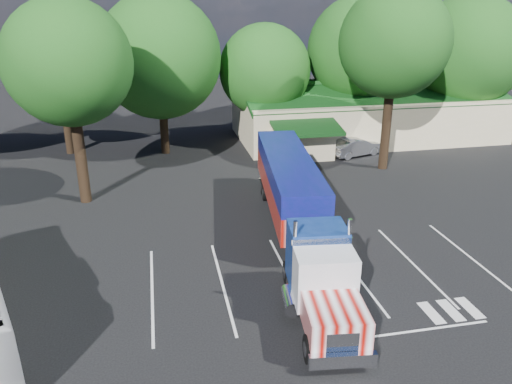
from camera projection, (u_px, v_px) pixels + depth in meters
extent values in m
plane|color=black|center=(262.00, 225.00, 29.15)|extent=(120.00, 120.00, 0.00)
cube|color=beige|center=(365.00, 116.00, 47.52)|extent=(24.00, 11.00, 4.00)
cube|color=#124216|center=(379.00, 94.00, 44.43)|extent=(24.20, 6.25, 2.10)
cube|color=#124216|center=(358.00, 86.00, 48.82)|extent=(24.20, 6.25, 2.10)
cube|color=beige|center=(302.00, 142.00, 41.02)|extent=(5.00, 2.50, 2.80)
cube|color=#124216|center=(307.00, 128.00, 39.29)|extent=(5.40, 3.19, 0.80)
cylinder|color=black|center=(68.00, 130.00, 42.25)|extent=(0.70, 0.70, 4.00)
sphere|color=#1D4F16|center=(59.00, 68.00, 40.41)|extent=(8.40, 8.40, 8.40)
cylinder|color=black|center=(164.00, 128.00, 42.24)|extent=(0.70, 0.70, 4.30)
sphere|color=#1D4F16|center=(159.00, 57.00, 40.13)|extent=(10.00, 10.00, 10.00)
cylinder|color=black|center=(264.00, 124.00, 45.25)|extent=(0.70, 0.70, 3.60)
sphere|color=#1D4F16|center=(265.00, 70.00, 43.53)|extent=(8.00, 8.00, 8.00)
cylinder|color=black|center=(356.00, 114.00, 47.24)|extent=(0.70, 0.70, 4.50)
sphere|color=#1D4F16|center=(360.00, 50.00, 45.15)|extent=(9.60, 9.60, 9.60)
cylinder|color=black|center=(458.00, 115.00, 48.14)|extent=(0.70, 0.70, 3.90)
sphere|color=#1D4F16|center=(467.00, 52.00, 46.04)|extent=(10.40, 10.40, 10.40)
cylinder|color=black|center=(81.00, 157.00, 31.58)|extent=(0.70, 0.70, 6.00)
sphere|color=#1D4F16|center=(68.00, 63.00, 29.48)|extent=(7.60, 7.60, 7.60)
cylinder|color=black|center=(386.00, 128.00, 37.92)|extent=(0.70, 0.70, 6.50)
sphere|color=#1D4F16|center=(394.00, 42.00, 35.68)|extent=(8.00, 8.00, 8.00)
cube|color=black|center=(321.00, 300.00, 20.58)|extent=(1.75, 6.78, 0.24)
cube|color=white|center=(343.00, 360.00, 17.27)|extent=(2.41, 0.52, 0.53)
cube|color=white|center=(342.00, 343.00, 17.24)|extent=(1.16, 0.25, 0.86)
cube|color=white|center=(335.00, 320.00, 18.20)|extent=(2.46, 2.55, 1.10)
cube|color=silver|center=(325.00, 279.00, 19.78)|extent=(2.56, 1.81, 2.21)
cube|color=black|center=(329.00, 276.00, 19.02)|extent=(2.20, 0.34, 0.96)
cube|color=white|center=(322.00, 241.00, 20.09)|extent=(2.49, 0.39, 0.24)
cube|color=navy|center=(317.00, 254.00, 21.31)|extent=(2.61, 2.19, 2.59)
cylinder|color=white|center=(294.00, 258.00, 20.30)|extent=(0.19, 0.19, 3.26)
cylinder|color=white|center=(347.00, 255.00, 20.48)|extent=(0.19, 0.19, 3.26)
cylinder|color=white|center=(290.00, 300.00, 20.57)|extent=(0.81, 1.60, 0.63)
cylinder|color=white|center=(352.00, 297.00, 20.77)|extent=(0.81, 1.60, 0.63)
cube|color=white|center=(288.00, 188.00, 29.11)|extent=(3.93, 12.49, 1.44)
cube|color=#091858|center=(289.00, 167.00, 28.64)|extent=(3.93, 12.49, 1.15)
cube|color=black|center=(279.00, 184.00, 33.30)|extent=(1.54, 3.47, 0.34)
cube|color=black|center=(289.00, 251.00, 24.74)|extent=(0.13, 0.13, 1.34)
cube|color=black|center=(316.00, 250.00, 24.84)|extent=(0.13, 0.13, 1.34)
cube|color=white|center=(275.00, 179.00, 35.49)|extent=(2.30, 0.39, 0.12)
cylinder|color=black|center=(310.00, 349.00, 17.98)|extent=(0.46, 1.09, 1.06)
cylinder|color=black|center=(364.00, 346.00, 18.14)|extent=(0.46, 1.09, 1.06)
cylinder|color=black|center=(291.00, 284.00, 22.09)|extent=(0.46, 1.09, 1.06)
cylinder|color=black|center=(336.00, 282.00, 22.25)|extent=(0.46, 1.09, 1.06)
cylinder|color=black|center=(288.00, 272.00, 23.07)|extent=(0.46, 1.09, 1.06)
cylinder|color=black|center=(331.00, 270.00, 23.23)|extent=(0.46, 1.09, 1.06)
cylinder|color=black|center=(265.00, 193.00, 32.61)|extent=(0.46, 1.09, 1.06)
cylinder|color=black|center=(296.00, 192.00, 32.77)|extent=(0.46, 1.09, 1.06)
cylinder|color=black|center=(264.00, 187.00, 33.68)|extent=(0.46, 1.09, 1.06)
cylinder|color=black|center=(293.00, 186.00, 33.84)|extent=(0.46, 1.09, 1.06)
imported|color=black|center=(322.00, 257.00, 23.64)|extent=(0.66, 0.78, 1.81)
imported|color=black|center=(288.00, 210.00, 30.25)|extent=(1.24, 1.63, 0.82)
imported|color=#97989D|center=(356.00, 147.00, 41.96)|extent=(5.02, 3.04, 1.56)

